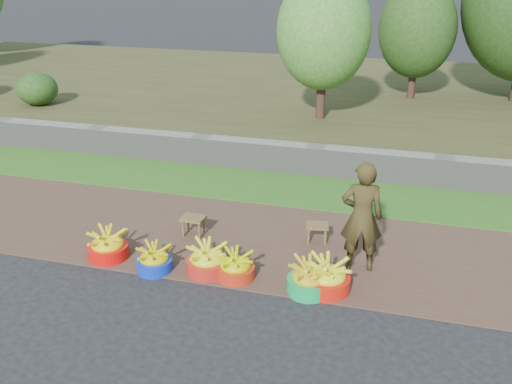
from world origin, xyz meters
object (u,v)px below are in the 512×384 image
(basin_c, at_px, (207,261))
(basin_d, at_px, (236,267))
(stool_left, at_px, (193,221))
(basin_f, at_px, (327,278))
(vendor_woman, at_px, (362,217))
(basin_e, at_px, (309,279))
(basin_b, at_px, (154,260))
(basin_a, at_px, (108,246))
(stool_right, at_px, (317,228))

(basin_c, bearing_deg, basin_d, -4.06)
(stool_left, bearing_deg, basin_f, -23.86)
(basin_c, xyz_separation_m, basin_f, (1.53, -0.01, 0.01))
(basin_d, bearing_deg, basin_f, 0.85)
(stool_left, bearing_deg, vendor_woman, -6.84)
(stool_left, bearing_deg, basin_e, -28.02)
(basin_e, bearing_deg, stool_left, 151.98)
(stool_left, bearing_deg, basin_b, -97.43)
(basin_a, height_order, stool_right, basin_a)
(basin_d, height_order, basin_f, basin_f)
(basin_a, distance_m, basin_c, 1.41)
(basin_c, bearing_deg, stool_right, 44.56)
(basin_c, distance_m, basin_d, 0.38)
(basin_d, bearing_deg, basin_b, -174.72)
(basin_d, relative_size, stool_right, 1.40)
(basin_a, height_order, basin_b, basin_a)
(basin_d, height_order, stool_right, basin_d)
(basin_d, bearing_deg, stool_right, 55.96)
(basin_f, bearing_deg, basin_b, -177.02)
(basin_e, height_order, vendor_woman, vendor_woman)
(stool_left, bearing_deg, stool_right, 8.92)
(basin_a, height_order, basin_d, basin_a)
(basin_e, bearing_deg, vendor_woman, 54.00)
(basin_b, bearing_deg, stool_left, 82.57)
(stool_left, bearing_deg, basin_a, -133.93)
(basin_b, distance_m, basin_f, 2.21)
(basin_c, xyz_separation_m, basin_e, (1.32, -0.09, -0.00))
(basin_f, bearing_deg, vendor_woman, 64.29)
(stool_right, height_order, vendor_woman, vendor_woman)
(basin_c, bearing_deg, basin_b, -169.52)
(basin_a, distance_m, stool_left, 1.25)
(basin_c, height_order, basin_d, basin_c)
(stool_right, bearing_deg, basin_a, -155.78)
(stool_left, bearing_deg, basin_c, -59.12)
(basin_a, relative_size, stool_left, 1.58)
(stool_right, xyz_separation_m, vendor_woman, (0.64, -0.56, 0.51))
(stool_right, bearing_deg, vendor_woman, -41.25)
(basin_a, height_order, basin_f, basin_f)
(basin_a, xyz_separation_m, basin_f, (2.94, -0.02, 0.01))
(basin_a, relative_size, stool_right, 1.56)
(basin_f, bearing_deg, basin_d, -179.15)
(stool_right, bearing_deg, basin_f, -74.37)
(vendor_woman, bearing_deg, basin_d, 15.44)
(basin_c, bearing_deg, basin_e, -3.69)
(basin_e, relative_size, stool_left, 1.56)
(basin_c, relative_size, basin_f, 0.97)
(basin_b, xyz_separation_m, stool_right, (1.88, 1.31, 0.08))
(vendor_woman, bearing_deg, basin_a, 2.10)
(basin_a, xyz_separation_m, vendor_woman, (3.24, 0.61, 0.57))
(basin_c, distance_m, basin_e, 1.32)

